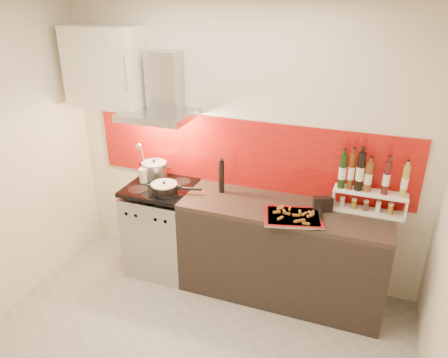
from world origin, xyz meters
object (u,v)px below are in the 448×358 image
at_px(saute_pan, 165,188).
at_px(pepper_mill, 221,176).
at_px(baking_tray, 293,217).
at_px(range_stove, 163,229).
at_px(stock_pot, 155,171).
at_px(counter, 282,252).

bearing_deg(saute_pan, pepper_mill, 23.52).
bearing_deg(pepper_mill, baking_tray, -19.33).
relative_size(range_stove, saute_pan, 2.01).
bearing_deg(range_stove, saute_pan, -42.88).
distance_m(range_stove, pepper_mill, 0.86).
relative_size(range_stove, baking_tray, 1.65).
relative_size(pepper_mill, baking_tray, 0.60).
bearing_deg(baking_tray, pepper_mill, 160.67).
distance_m(range_stove, stock_pot, 0.58).
bearing_deg(range_stove, pepper_mill, 9.26).
xyz_separation_m(saute_pan, pepper_mill, (0.47, 0.20, 0.11)).
xyz_separation_m(range_stove, counter, (1.20, 0.00, 0.01)).
relative_size(range_stove, counter, 0.51).
height_order(range_stove, pepper_mill, pepper_mill).
xyz_separation_m(range_stove, saute_pan, (0.12, -0.11, 0.51)).
distance_m(saute_pan, pepper_mill, 0.52).
relative_size(stock_pot, saute_pan, 0.52).
distance_m(saute_pan, baking_tray, 1.19).
distance_m(range_stove, baking_tray, 1.40).
height_order(counter, saute_pan, saute_pan).
height_order(range_stove, counter, range_stove).
distance_m(counter, stock_pot, 1.43).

